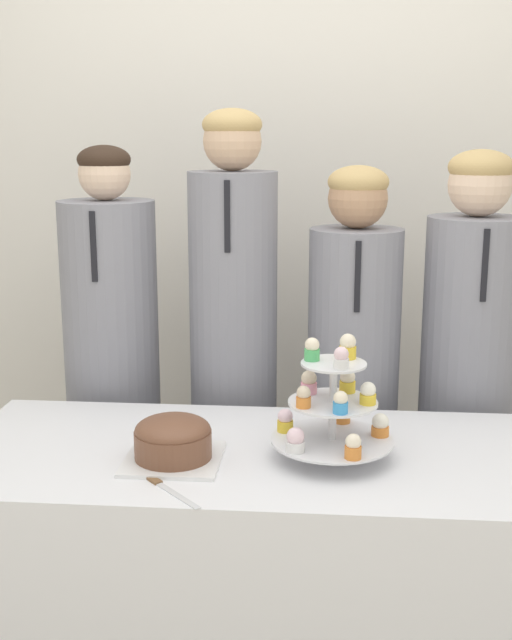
# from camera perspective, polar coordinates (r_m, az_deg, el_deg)

# --- Properties ---
(wall_back) EXTENTS (9.00, 0.06, 2.70)m
(wall_back) POSITION_cam_1_polar(r_m,az_deg,el_deg) (3.22, 2.39, 9.42)
(wall_back) COLOR silver
(wall_back) RESTS_ON ground_plane
(table) EXTENTS (1.68, 0.71, 0.73)m
(table) POSITION_cam_1_polar(r_m,az_deg,el_deg) (2.33, 0.72, -17.59)
(table) COLOR white
(table) RESTS_ON ground_plane
(round_cake) EXTENTS (0.25, 0.25, 0.12)m
(round_cake) POSITION_cam_1_polar(r_m,az_deg,el_deg) (2.10, -5.93, -8.43)
(round_cake) COLOR white
(round_cake) RESTS_ON table
(cake_knife) EXTENTS (0.18, 0.19, 0.01)m
(cake_knife) POSITION_cam_1_polar(r_m,az_deg,el_deg) (1.98, -6.79, -11.57)
(cake_knife) COLOR silver
(cake_knife) RESTS_ON table
(cupcake_stand) EXTENTS (0.32, 0.32, 0.32)m
(cupcake_stand) POSITION_cam_1_polar(r_m,az_deg,el_deg) (2.09, 5.49, -6.15)
(cupcake_stand) COLOR silver
(cupcake_stand) RESTS_ON table
(student_0) EXTENTS (0.32, 0.32, 1.52)m
(student_0) POSITION_cam_1_polar(r_m,az_deg,el_deg) (2.80, -10.11, -4.60)
(student_0) COLOR gray
(student_0) RESTS_ON ground_plane
(student_1) EXTENTS (0.29, 0.30, 1.64)m
(student_1) POSITION_cam_1_polar(r_m,az_deg,el_deg) (2.71, -1.59, -3.46)
(student_1) COLOR gray
(student_1) RESTS_ON ground_plane
(student_2) EXTENTS (0.30, 0.31, 1.46)m
(student_2) POSITION_cam_1_polar(r_m,az_deg,el_deg) (2.72, 6.86, -5.48)
(student_2) COLOR gray
(student_2) RESTS_ON ground_plane
(student_3) EXTENTS (0.31, 0.32, 1.51)m
(student_3) POSITION_cam_1_polar(r_m,az_deg,el_deg) (2.75, 14.77, -5.07)
(student_3) COLOR gray
(student_3) RESTS_ON ground_plane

